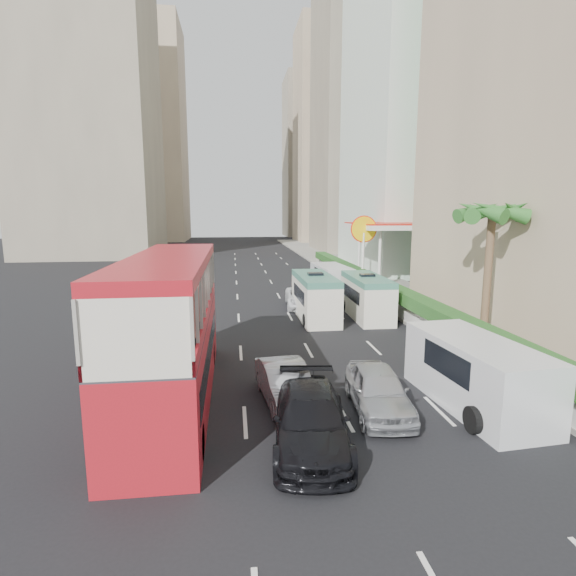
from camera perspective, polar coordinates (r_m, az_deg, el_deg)
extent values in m
plane|color=black|center=(17.02, 6.84, -12.88)|extent=(200.00, 200.00, 0.00)
cube|color=#B31721|center=(15.90, -14.55, -5.15)|extent=(2.50, 11.00, 5.06)
imported|color=#AFB1B6|center=(16.02, -0.33, -14.31)|extent=(1.96, 4.33, 1.38)
imported|color=#AFB1B6|center=(15.69, 11.30, -15.04)|extent=(2.08, 4.44, 1.47)
imported|color=black|center=(13.52, 2.84, -19.15)|extent=(2.65, 5.34, 1.49)
imported|color=silver|center=(30.86, 1.97, -2.47)|extent=(2.69, 5.20, 1.40)
cube|color=silver|center=(27.52, 3.46, -1.13)|extent=(2.07, 6.08, 2.69)
cube|color=silver|center=(28.19, 9.95, -1.11)|extent=(2.03, 5.84, 2.58)
cube|color=silver|center=(16.62, 22.69, -9.96)|extent=(2.75, 5.87, 2.28)
cube|color=silver|center=(36.40, 5.55, 1.13)|extent=(2.55, 5.63, 2.20)
cube|color=#99968C|center=(42.73, 10.60, 0.92)|extent=(6.00, 120.00, 0.18)
cube|color=silver|center=(31.47, 11.78, -1.17)|extent=(0.30, 44.00, 1.00)
cube|color=#2D6626|center=(31.32, 11.83, 0.36)|extent=(1.10, 44.00, 0.70)
cylinder|color=brown|center=(22.72, 23.97, 0.93)|extent=(0.36, 0.36, 6.40)
cube|color=silver|center=(40.85, 12.90, 4.20)|extent=(6.50, 8.00, 5.50)
cube|color=gray|center=(78.63, 10.17, 23.20)|extent=(16.00, 16.00, 50.00)
cube|color=tan|center=(100.65, 5.32, 18.56)|extent=(14.00, 14.00, 44.00)
cube|color=gray|center=(121.80, 3.01, 16.09)|extent=(14.00, 14.00, 40.00)
cube|color=gray|center=(75.62, -24.39, 23.86)|extent=(18.00, 18.00, 52.00)
cube|color=tan|center=(108.05, -17.48, 18.09)|extent=(16.00, 16.00, 46.00)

